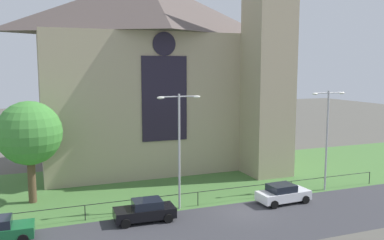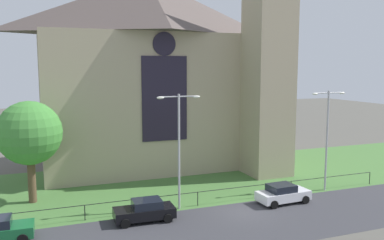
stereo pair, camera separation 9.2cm
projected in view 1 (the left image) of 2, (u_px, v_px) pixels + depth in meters
ground at (195, 178)px, 39.63m from camera, size 160.00×160.00×0.00m
road_asphalt at (258, 221)px, 28.52m from camera, size 120.00×8.00×0.01m
grass_verge at (203, 184)px, 37.78m from camera, size 120.00×20.00×0.01m
church_building at (156, 71)px, 43.61m from camera, size 23.20×16.20×26.00m
iron_railing at (198, 194)px, 31.61m from camera, size 34.06×0.07×1.13m
tree_left_near at (29, 133)px, 31.88m from camera, size 5.01×5.01×8.09m
streetlamp_near at (179, 137)px, 30.39m from camera, size 3.37×0.26×8.73m
streetlamp_far at (327, 128)px, 35.15m from camera, size 3.37×0.26×8.70m
parked_car_black at (145, 211)px, 28.55m from camera, size 4.27×2.16×1.51m
parked_car_white at (283, 194)px, 32.38m from camera, size 4.28×2.19×1.51m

